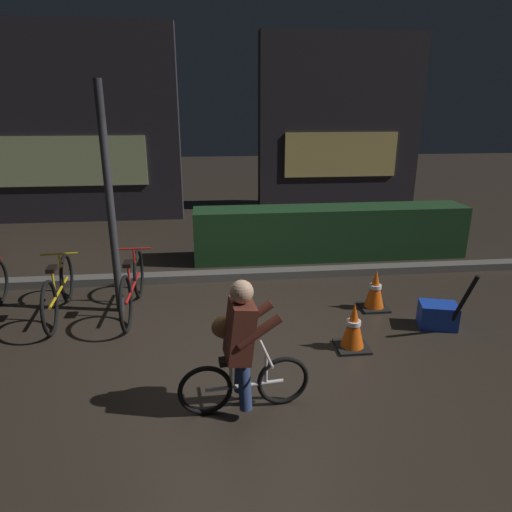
# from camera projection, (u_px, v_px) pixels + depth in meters

# --- Properties ---
(ground_plane) EXTENTS (40.00, 40.00, 0.00)m
(ground_plane) POSITION_uv_depth(u_px,v_px,m) (244.00, 349.00, 5.13)
(ground_plane) COLOR #2D261E
(sidewalk_curb) EXTENTS (12.00, 0.24, 0.12)m
(sidewalk_curb) POSITION_uv_depth(u_px,v_px,m) (232.00, 275.00, 7.19)
(sidewalk_curb) COLOR #56544F
(sidewalk_curb) RESTS_ON ground
(hedge_row) EXTENTS (4.80, 0.70, 0.91)m
(hedge_row) POSITION_uv_depth(u_px,v_px,m) (330.00, 232.00, 8.10)
(hedge_row) COLOR #19381C
(hedge_row) RESTS_ON ground
(storefront_left) EXTENTS (5.05, 0.54, 4.32)m
(storefront_left) POSITION_uv_depth(u_px,v_px,m) (65.00, 126.00, 10.22)
(storefront_left) COLOR #262328
(storefront_left) RESTS_ON ground
(storefront_right) EXTENTS (4.11, 0.54, 4.28)m
(storefront_right) POSITION_uv_depth(u_px,v_px,m) (340.00, 124.00, 11.56)
(storefront_right) COLOR #262328
(storefront_right) RESTS_ON ground
(street_post) EXTENTS (0.10, 0.10, 2.90)m
(street_post) POSITION_uv_depth(u_px,v_px,m) (110.00, 204.00, 5.64)
(street_post) COLOR #2D2D33
(street_post) RESTS_ON ground
(parked_bike_left_mid) EXTENTS (0.46, 1.67, 0.77)m
(parked_bike_left_mid) POSITION_uv_depth(u_px,v_px,m) (59.00, 291.00, 5.84)
(parked_bike_left_mid) COLOR black
(parked_bike_left_mid) RESTS_ON ground
(parked_bike_center_left) EXTENTS (0.46, 1.74, 0.80)m
(parked_bike_center_left) POSITION_uv_depth(u_px,v_px,m) (133.00, 286.00, 5.95)
(parked_bike_center_left) COLOR black
(parked_bike_center_left) RESTS_ON ground
(traffic_cone_near) EXTENTS (0.36, 0.36, 0.55)m
(traffic_cone_near) POSITION_uv_depth(u_px,v_px,m) (353.00, 327.00, 5.08)
(traffic_cone_near) COLOR black
(traffic_cone_near) RESTS_ON ground
(traffic_cone_far) EXTENTS (0.36, 0.36, 0.55)m
(traffic_cone_far) POSITION_uv_depth(u_px,v_px,m) (375.00, 290.00, 6.08)
(traffic_cone_far) COLOR black
(traffic_cone_far) RESTS_ON ground
(blue_crate) EXTENTS (0.51, 0.43, 0.30)m
(blue_crate) POSITION_uv_depth(u_px,v_px,m) (438.00, 315.00, 5.62)
(blue_crate) COLOR #193DB7
(blue_crate) RESTS_ON ground
(cyclist) EXTENTS (1.19, 0.50, 1.25)m
(cyclist) POSITION_uv_depth(u_px,v_px,m) (241.00, 346.00, 3.95)
(cyclist) COLOR black
(cyclist) RESTS_ON ground
(closed_umbrella) EXTENTS (0.18, 0.33, 0.82)m
(closed_umbrella) POSITION_uv_depth(u_px,v_px,m) (462.00, 304.00, 5.31)
(closed_umbrella) COLOR black
(closed_umbrella) RESTS_ON ground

